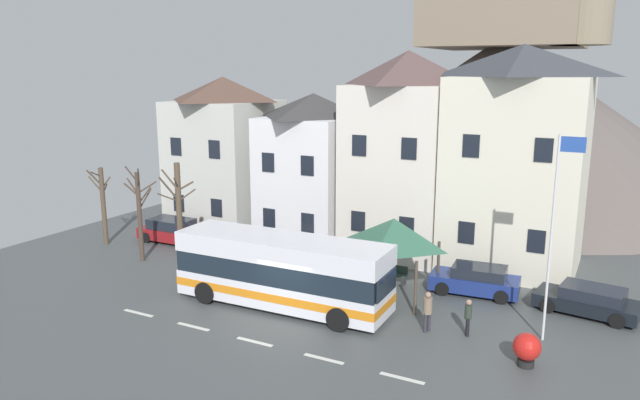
{
  "coord_description": "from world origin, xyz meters",
  "views": [
    {
      "loc": [
        12.08,
        -19.64,
        10.29
      ],
      "look_at": [
        -0.56,
        4.61,
        4.28
      ],
      "focal_mm": 33.49,
      "sensor_mm": 36.0,
      "label": 1
    }
  ],
  "objects_px": {
    "townhouse_00": "(225,153)",
    "parked_car_03": "(241,246)",
    "townhouse_01": "(314,167)",
    "public_bench": "(391,273)",
    "hilltop_castle": "(501,108)",
    "pedestrian_02": "(428,309)",
    "parked_car_00": "(588,300)",
    "parked_car_01": "(174,231)",
    "bare_tree_02": "(179,216)",
    "bare_tree_01": "(140,213)",
    "bare_tree_00": "(103,203)",
    "pedestrian_01": "(468,316)",
    "harbour_buoy": "(527,348)",
    "flagpole": "(554,226)",
    "bus_shelter": "(394,233)",
    "parked_car_02": "(476,280)",
    "townhouse_02": "(406,153)",
    "transit_bus": "(282,272)",
    "townhouse_03": "(517,159)"
  },
  "relations": [
    {
      "from": "bus_shelter",
      "to": "bare_tree_00",
      "type": "height_order",
      "value": "bare_tree_00"
    },
    {
      "from": "townhouse_01",
      "to": "public_bench",
      "type": "relative_size",
      "value": 5.54
    },
    {
      "from": "hilltop_castle",
      "to": "parked_car_02",
      "type": "distance_m",
      "value": 26.98
    },
    {
      "from": "bus_shelter",
      "to": "townhouse_01",
      "type": "bearing_deg",
      "value": 138.32
    },
    {
      "from": "parked_car_01",
      "to": "harbour_buoy",
      "type": "relative_size",
      "value": 3.57
    },
    {
      "from": "public_bench",
      "to": "flagpole",
      "type": "relative_size",
      "value": 0.2
    },
    {
      "from": "parked_car_01",
      "to": "bare_tree_01",
      "type": "distance_m",
      "value": 4.26
    },
    {
      "from": "townhouse_00",
      "to": "bus_shelter",
      "type": "distance_m",
      "value": 16.15
    },
    {
      "from": "parked_car_03",
      "to": "pedestrian_02",
      "type": "xyz_separation_m",
      "value": [
        12.16,
        -4.55,
        0.31
      ]
    },
    {
      "from": "pedestrian_01",
      "to": "public_bench",
      "type": "relative_size",
      "value": 0.93
    },
    {
      "from": "townhouse_00",
      "to": "bare_tree_02",
      "type": "bearing_deg",
      "value": -67.99
    },
    {
      "from": "townhouse_03",
      "to": "bare_tree_00",
      "type": "distance_m",
      "value": 23.64
    },
    {
      "from": "hilltop_castle",
      "to": "bare_tree_00",
      "type": "distance_m",
      "value": 33.26
    },
    {
      "from": "public_bench",
      "to": "bare_tree_02",
      "type": "relative_size",
      "value": 0.28
    },
    {
      "from": "townhouse_01",
      "to": "public_bench",
      "type": "xyz_separation_m",
      "value": [
        7.2,
        -5.38,
        -3.98
      ]
    },
    {
      "from": "hilltop_castle",
      "to": "pedestrian_02",
      "type": "xyz_separation_m",
      "value": [
        3.5,
        -30.92,
        -6.07
      ]
    },
    {
      "from": "hilltop_castle",
      "to": "parked_car_00",
      "type": "relative_size",
      "value": 8.75
    },
    {
      "from": "parked_car_00",
      "to": "pedestrian_01",
      "type": "height_order",
      "value": "pedestrian_01"
    },
    {
      "from": "parked_car_00",
      "to": "bare_tree_01",
      "type": "height_order",
      "value": "bare_tree_01"
    },
    {
      "from": "bare_tree_01",
      "to": "townhouse_02",
      "type": "bearing_deg",
      "value": 36.59
    },
    {
      "from": "bare_tree_01",
      "to": "parked_car_03",
      "type": "bearing_deg",
      "value": 33.85
    },
    {
      "from": "bare_tree_02",
      "to": "public_bench",
      "type": "bearing_deg",
      "value": 19.58
    },
    {
      "from": "parked_car_00",
      "to": "parked_car_01",
      "type": "xyz_separation_m",
      "value": [
        -23.16,
        0.28,
        0.08
      ]
    },
    {
      "from": "harbour_buoy",
      "to": "bare_tree_02",
      "type": "distance_m",
      "value": 17.75
    },
    {
      "from": "townhouse_00",
      "to": "townhouse_01",
      "type": "bearing_deg",
      "value": 0.66
    },
    {
      "from": "townhouse_00",
      "to": "bare_tree_00",
      "type": "bearing_deg",
      "value": -118.67
    },
    {
      "from": "parked_car_03",
      "to": "bare_tree_01",
      "type": "bearing_deg",
      "value": -139.24
    },
    {
      "from": "parked_car_00",
      "to": "parked_car_03",
      "type": "relative_size",
      "value": 0.98
    },
    {
      "from": "flagpole",
      "to": "harbour_buoy",
      "type": "distance_m",
      "value": 4.64
    },
    {
      "from": "townhouse_01",
      "to": "bare_tree_00",
      "type": "distance_m",
      "value": 12.75
    },
    {
      "from": "townhouse_00",
      "to": "pedestrian_02",
      "type": "xyz_separation_m",
      "value": [
        17.08,
        -9.98,
        -3.94
      ]
    },
    {
      "from": "townhouse_00",
      "to": "parked_car_03",
      "type": "bearing_deg",
      "value": -47.84
    },
    {
      "from": "flagpole",
      "to": "bare_tree_00",
      "type": "bearing_deg",
      "value": 176.39
    },
    {
      "from": "pedestrian_02",
      "to": "bare_tree_02",
      "type": "bearing_deg",
      "value": 175.5
    },
    {
      "from": "parked_car_00",
      "to": "parked_car_03",
      "type": "bearing_deg",
      "value": 9.35
    },
    {
      "from": "public_bench",
      "to": "townhouse_01",
      "type": "bearing_deg",
      "value": 143.2
    },
    {
      "from": "parked_car_01",
      "to": "harbour_buoy",
      "type": "xyz_separation_m",
      "value": [
        21.56,
        -6.32,
        -0.0
      ]
    },
    {
      "from": "townhouse_03",
      "to": "parked_car_02",
      "type": "distance_m",
      "value": 7.15
    },
    {
      "from": "bus_shelter",
      "to": "harbour_buoy",
      "type": "height_order",
      "value": "bus_shelter"
    },
    {
      "from": "hilltop_castle",
      "to": "parked_car_00",
      "type": "distance_m",
      "value": 28.3
    },
    {
      "from": "bare_tree_00",
      "to": "parked_car_02",
      "type": "bearing_deg",
      "value": 5.52
    },
    {
      "from": "transit_bus",
      "to": "flagpole",
      "type": "xyz_separation_m",
      "value": [
        10.76,
        1.8,
        2.99
      ]
    },
    {
      "from": "townhouse_01",
      "to": "harbour_buoy",
      "type": "height_order",
      "value": "townhouse_01"
    },
    {
      "from": "townhouse_00",
      "to": "townhouse_02",
      "type": "height_order",
      "value": "townhouse_02"
    },
    {
      "from": "pedestrian_01",
      "to": "bare_tree_01",
      "type": "relative_size",
      "value": 0.28
    },
    {
      "from": "parked_car_02",
      "to": "townhouse_02",
      "type": "bearing_deg",
      "value": -48.77
    },
    {
      "from": "transit_bus",
      "to": "parked_car_00",
      "type": "bearing_deg",
      "value": 22.79
    },
    {
      "from": "parked_car_03",
      "to": "harbour_buoy",
      "type": "bearing_deg",
      "value": -12.5
    },
    {
      "from": "parked_car_00",
      "to": "parked_car_03",
      "type": "height_order",
      "value": "parked_car_03"
    },
    {
      "from": "townhouse_00",
      "to": "hilltop_castle",
      "type": "relative_size",
      "value": 0.26
    }
  ]
}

